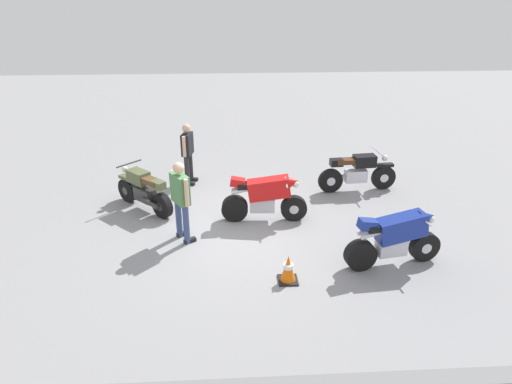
{
  "coord_description": "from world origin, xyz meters",
  "views": [
    {
      "loc": [
        0.02,
        9.03,
        4.93
      ],
      "look_at": [
        -0.52,
        -0.26,
        0.75
      ],
      "focal_mm": 32.2,
      "sensor_mm": 36.0,
      "label": 1
    }
  ],
  "objects": [
    {
      "name": "ground_plane",
      "position": [
        0.0,
        0.0,
        0.0
      ],
      "size": [
        40.0,
        40.0,
        0.0
      ],
      "primitive_type": "plane",
      "color": "gray"
    },
    {
      "name": "motorcycle_olive_vintage",
      "position": [
        2.11,
        -1.09,
        0.49
      ],
      "size": [
        1.51,
        1.47,
        1.07
      ],
      "rotation": [
        0.0,
        0.0,
        5.51
      ],
      "color": "black",
      "rests_on": "ground"
    },
    {
      "name": "motorcycle_red_sportbike",
      "position": [
        -0.73,
        -0.35,
        0.59
      ],
      "size": [
        1.96,
        0.7,
        1.14
      ],
      "rotation": [
        0.0,
        0.0,
        3.09
      ],
      "color": "black",
      "rests_on": "ground"
    },
    {
      "name": "motorcycle_black_cruiser",
      "position": [
        -3.26,
        -1.89,
        0.52
      ],
      "size": [
        2.09,
        0.7,
        1.09
      ],
      "rotation": [
        0.0,
        0.0,
        3.24
      ],
      "color": "black",
      "rests_on": "ground"
    },
    {
      "name": "motorcycle_blue_sportbike",
      "position": [
        -3.05,
        1.64,
        0.59
      ],
      "size": [
        1.95,
        0.71,
        1.14
      ],
      "rotation": [
        0.0,
        0.0,
        3.31
      ],
      "color": "black",
      "rests_on": "ground"
    },
    {
      "name": "person_in_green_shirt",
      "position": [
        1.06,
        0.45,
        1.01
      ],
      "size": [
        0.5,
        0.62,
        1.75
      ],
      "rotation": [
        0.0,
        0.0,
        3.69
      ],
      "color": "#384772",
      "rests_on": "ground"
    },
    {
      "name": "person_in_black_shirt",
      "position": [
        1.16,
        -2.67,
        0.94
      ],
      "size": [
        0.39,
        0.65,
        1.65
      ],
      "rotation": [
        0.0,
        0.0,
        2.93
      ],
      "color": "#262628",
      "rests_on": "ground"
    },
    {
      "name": "traffic_cone",
      "position": [
        -0.97,
        2.07,
        0.26
      ],
      "size": [
        0.36,
        0.36,
        0.53
      ],
      "color": "black",
      "rests_on": "ground"
    }
  ]
}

